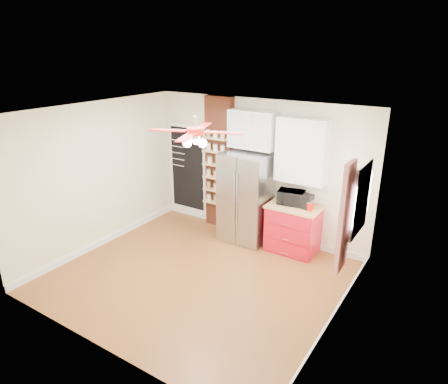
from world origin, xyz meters
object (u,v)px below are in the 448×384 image
Objects in this scene: canister_left at (310,207)px; red_cabinet at (293,228)px; toaster_oven at (291,197)px; coffee_maker at (307,202)px; fridge at (246,197)px; pantry_jar_oats at (210,160)px; ceiling_fan at (195,132)px.

red_cabinet is at bearing 165.86° from canister_left.
toaster_oven reaches higher than coffee_maker.
fridge is at bearing 178.73° from canister_left.
red_cabinet is 2.15m from pantry_jar_oats.
toaster_oven reaches higher than red_cabinet.
coffee_maker is at bearing 134.25° from canister_left.
canister_left is 1.13× the size of pantry_jar_oats.
pantry_jar_oats reaches higher than red_cabinet.
fridge is 1.06m from red_cabinet.
canister_left is (1.28, -0.03, 0.10)m from fridge.
red_cabinet is at bearing -3.33° from pantry_jar_oats.
fridge is 1.22m from coffee_maker.
toaster_oven is (-0.09, 0.04, 0.58)m from red_cabinet.
fridge is at bearing 91.76° from ceiling_fan.
canister_left is at bearing -4.88° from pantry_jar_oats.
ceiling_fan reaches higher than fridge.
pantry_jar_oats is (-0.94, 0.16, 0.56)m from fridge.
fridge is at bearing -177.05° from red_cabinet.
fridge is 1.11m from pantry_jar_oats.
pantry_jar_oats reaches higher than coffee_maker.
canister_left is at bearing -35.32° from coffee_maker.
coffee_maker is 2.19m from pantry_jar_oats.
toaster_oven is (0.83, 1.72, -1.39)m from ceiling_fan.
canister_left reaches higher than red_cabinet.
pantry_jar_oats is (-2.22, 0.19, 0.46)m from canister_left.
red_cabinet is 0.62m from coffee_maker.
coffee_maker is 1.77× the size of canister_left.
ceiling_fan is 2.49m from canister_left.
ceiling_fan is 9.62× the size of canister_left.
pantry_jar_oats is at bearing 176.67° from red_cabinet.
coffee_maker is at bearing -16.28° from toaster_oven.
red_cabinet is 2.01× the size of toaster_oven.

